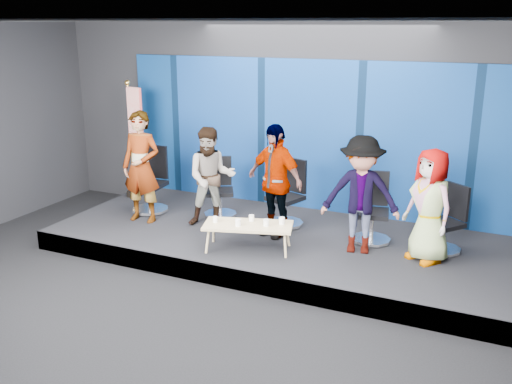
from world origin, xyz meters
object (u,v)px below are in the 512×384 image
chair_d (372,219)px  coffee_table (248,226)px  mug_a (215,219)px  mug_e (282,221)px  chair_b (220,197)px  chair_e (446,230)px  flag_stand (134,137)px  panelist_d (361,195)px  mug_d (266,223)px  panelist_a (141,167)px  panelist_e (430,206)px  chair_c (287,204)px  mug_b (238,222)px  panelist_c (275,180)px  panelist_b (211,177)px  chair_a (151,190)px  mug_c (251,218)px

chair_d → coffee_table: (-1.55, -1.11, 0.02)m
coffee_table → mug_a: bearing=-166.5°
coffee_table → mug_a: (-0.48, -0.11, 0.07)m
mug_e → chair_b: bearing=146.9°
chair_e → flag_stand: flag_stand is taller
panelist_d → mug_d: 1.40m
panelist_a → panelist_e: panelist_a is taller
chair_d → mug_e: chair_d is taller
chair_c → mug_d: 1.21m
mug_a → coffee_table: bearing=13.5°
coffee_table → mug_e: 0.49m
chair_c → flag_stand: flag_stand is taller
panelist_e → mug_b: size_ratio=16.00×
chair_b → coffee_table: (1.10, -1.21, 0.03)m
mug_e → panelist_e: bearing=13.7°
coffee_table → mug_e: mug_e is taller
chair_b → panelist_c: (1.20, -0.47, 0.55)m
panelist_c → panelist_d: panelist_c is taller
chair_c → flag_stand: (-3.14, 0.25, 0.80)m
panelist_c → chair_e: panelist_c is taller
chair_b → chair_e: size_ratio=1.02×
panelist_b → chair_b: bearing=74.3°
mug_d → chair_e: bearing=25.0°
chair_c → flag_stand: size_ratio=0.49×
chair_b → mug_b: 1.67m
panelist_e → panelist_d: bearing=-138.0°
panelist_a → panelist_b: size_ratio=1.14×
chair_b → panelist_b: size_ratio=0.62×
chair_c → mug_e: chair_c is taller
panelist_b → chair_d: size_ratio=1.54×
panelist_c → panelist_d: 1.38m
chair_d → mug_e: bearing=-152.4°
mug_b → panelist_a: bearing=164.6°
chair_e → chair_a: bearing=-139.8°
mug_c → flag_stand: size_ratio=0.04×
panelist_d → panelist_e: 0.94m
chair_a → mug_b: (2.21, -1.04, 0.07)m
panelist_c → coffee_table: size_ratio=1.27×
chair_a → chair_d: size_ratio=1.08×
panelist_d → mug_c: panelist_d is taller
panelist_d → mug_c: bearing=-174.2°
panelist_e → mug_a: size_ratio=18.83×
panelist_b → mug_e: size_ratio=15.85×
panelist_b → panelist_e: (3.40, -0.04, -0.01)m
mug_a → mug_b: size_ratio=0.85×
mug_e → panelist_d: bearing=21.4°
mug_e → panelist_c: bearing=122.6°
mug_a → mug_d: (0.74, 0.16, 0.01)m
chair_c → coffee_table: chair_c is taller
mug_c → mug_d: bearing=-20.0°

